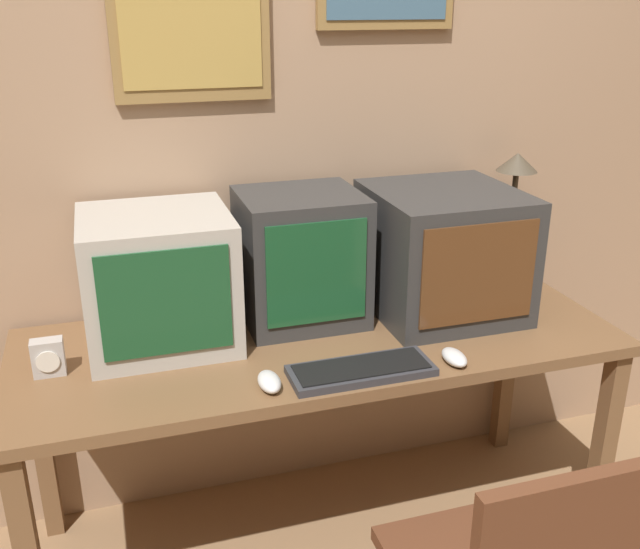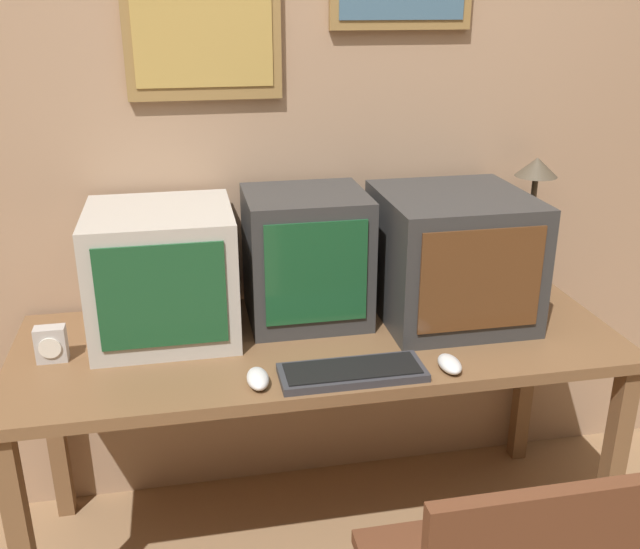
# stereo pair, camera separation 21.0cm
# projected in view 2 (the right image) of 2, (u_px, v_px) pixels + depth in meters

# --- Properties ---
(wall_back) EXTENTS (8.00, 0.08, 2.60)m
(wall_back) POSITION_uv_depth(u_px,v_px,m) (297.00, 135.00, 2.34)
(wall_back) COLOR tan
(wall_back) RESTS_ON ground_plane
(desk) EXTENTS (1.83, 0.69, 0.76)m
(desk) POSITION_uv_depth(u_px,v_px,m) (320.00, 361.00, 2.21)
(desk) COLOR brown
(desk) RESTS_ON ground_plane
(monitor_left) EXTENTS (0.43, 0.42, 0.39)m
(monitor_left) POSITION_uv_depth(u_px,v_px,m) (163.00, 273.00, 2.14)
(monitor_left) COLOR #B7B2A8
(monitor_left) RESTS_ON desk
(monitor_center) EXTENTS (0.37, 0.35, 0.41)m
(monitor_center) POSITION_uv_depth(u_px,v_px,m) (306.00, 257.00, 2.25)
(monitor_center) COLOR #333333
(monitor_center) RESTS_ON desk
(monitor_right) EXTENTS (0.45, 0.47, 0.41)m
(monitor_right) POSITION_uv_depth(u_px,v_px,m) (452.00, 256.00, 2.27)
(monitor_right) COLOR #333333
(monitor_right) RESTS_ON desk
(keyboard_main) EXTENTS (0.40, 0.15, 0.03)m
(keyboard_main) POSITION_uv_depth(u_px,v_px,m) (352.00, 372.00, 1.95)
(keyboard_main) COLOR #333338
(keyboard_main) RESTS_ON desk
(mouse_near_keyboard) EXTENTS (0.06, 0.11, 0.04)m
(mouse_near_keyboard) POSITION_uv_depth(u_px,v_px,m) (450.00, 364.00, 1.98)
(mouse_near_keyboard) COLOR silver
(mouse_near_keyboard) RESTS_ON desk
(mouse_far_corner) EXTENTS (0.06, 0.11, 0.04)m
(mouse_far_corner) POSITION_uv_depth(u_px,v_px,m) (258.00, 379.00, 1.90)
(mouse_far_corner) COLOR silver
(mouse_far_corner) RESTS_ON desk
(desk_clock) EXTENTS (0.09, 0.05, 0.10)m
(desk_clock) POSITION_uv_depth(u_px,v_px,m) (51.00, 344.00, 2.02)
(desk_clock) COLOR #B7B2AD
(desk_clock) RESTS_ON desk
(desk_lamp) EXTENTS (0.14, 0.14, 0.47)m
(desk_lamp) POSITION_uv_depth(u_px,v_px,m) (534.00, 189.00, 2.41)
(desk_lamp) COLOR #4C4233
(desk_lamp) RESTS_ON desk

